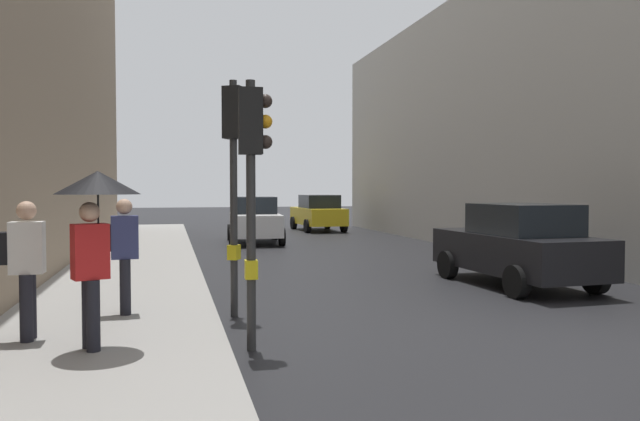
# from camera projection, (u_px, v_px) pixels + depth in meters

# --- Properties ---
(ground_plane) EXTENTS (120.00, 120.00, 0.00)m
(ground_plane) POSITION_uv_depth(u_px,v_px,m) (552.00, 335.00, 8.68)
(ground_plane) COLOR black
(sidewalk_kerb) EXTENTS (3.21, 40.00, 0.16)m
(sidewalk_kerb) POSITION_uv_depth(u_px,v_px,m) (127.00, 282.00, 13.02)
(sidewalk_kerb) COLOR gray
(sidewalk_kerb) RESTS_ON ground
(traffic_light_near_right) EXTENTS (0.45, 0.36, 3.83)m
(traffic_light_near_right) POSITION_uv_depth(u_px,v_px,m) (235.00, 154.00, 9.85)
(traffic_light_near_right) COLOR #2D2D2D
(traffic_light_near_right) RESTS_ON ground
(traffic_light_near_left) EXTENTS (0.44, 0.25, 3.47)m
(traffic_light_near_left) POSITION_uv_depth(u_px,v_px,m) (253.00, 165.00, 7.78)
(traffic_light_near_left) COLOR #2D2D2D
(traffic_light_near_left) RESTS_ON ground
(car_white_compact) EXTENTS (2.25, 4.32, 1.76)m
(car_white_compact) POSITION_uv_depth(u_px,v_px,m) (255.00, 220.00, 23.40)
(car_white_compact) COLOR silver
(car_white_compact) RESTS_ON ground
(car_dark_suv) EXTENTS (2.17, 4.28, 1.76)m
(car_dark_suv) POSITION_uv_depth(u_px,v_px,m) (518.00, 245.00, 13.01)
(car_dark_suv) COLOR black
(car_dark_suv) RESTS_ON ground
(car_yellow_taxi) EXTENTS (2.16, 4.27, 1.76)m
(car_yellow_taxi) POSITION_uv_depth(u_px,v_px,m) (318.00, 213.00, 29.97)
(car_yellow_taxi) COLOR yellow
(car_yellow_taxi) RESTS_ON ground
(pedestrian_with_umbrella) EXTENTS (1.00, 1.00, 2.14)m
(pedestrian_with_umbrella) POSITION_uv_depth(u_px,v_px,m) (96.00, 209.00, 7.28)
(pedestrian_with_umbrella) COLOR black
(pedestrian_with_umbrella) RESTS_ON sidewalk_kerb
(pedestrian_with_black_backpack) EXTENTS (0.60, 0.36, 1.77)m
(pedestrian_with_black_backpack) POSITION_uv_depth(u_px,v_px,m) (23.00, 262.00, 7.72)
(pedestrian_with_black_backpack) COLOR black
(pedestrian_with_black_backpack) RESTS_ON sidewalk_kerb
(pedestrian_with_grey_backpack) EXTENTS (0.62, 0.36, 1.77)m
(pedestrian_with_grey_backpack) POSITION_uv_depth(u_px,v_px,m) (122.00, 249.00, 9.35)
(pedestrian_with_grey_backpack) COLOR black
(pedestrian_with_grey_backpack) RESTS_ON sidewalk_kerb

